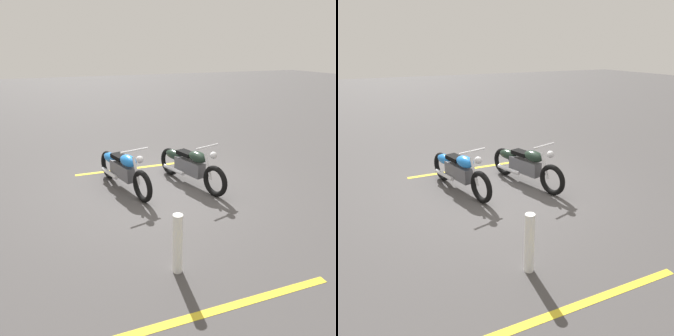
# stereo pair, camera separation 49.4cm
# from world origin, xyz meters

# --- Properties ---
(ground_plane) EXTENTS (60.00, 60.00, 0.00)m
(ground_plane) POSITION_xyz_m (0.00, 0.00, 0.00)
(ground_plane) COLOR #474444
(motorcycle_bright_foreground) EXTENTS (2.20, 0.78, 1.04)m
(motorcycle_bright_foreground) POSITION_xyz_m (-0.40, -0.75, 0.46)
(motorcycle_bright_foreground) COLOR black
(motorcycle_bright_foreground) RESTS_ON ground
(motorcycle_dark_foreground) EXTENTS (2.18, 0.82, 1.04)m
(motorcycle_dark_foreground) POSITION_xyz_m (-0.09, 0.71, 0.46)
(motorcycle_dark_foreground) COLOR black
(motorcycle_dark_foreground) RESTS_ON ground
(bollard_post) EXTENTS (0.14, 0.14, 0.89)m
(bollard_post) POSITION_xyz_m (2.73, -0.79, 0.45)
(bollard_post) COLOR white
(bollard_post) RESTS_ON ground
(parking_stripe_near) EXTENTS (0.21, 3.20, 0.01)m
(parking_stripe_near) POSITION_xyz_m (-1.54, -0.05, 0.00)
(parking_stripe_near) COLOR yellow
(parking_stripe_near) RESTS_ON ground
(parking_stripe_mid) EXTENTS (0.21, 3.20, 0.01)m
(parking_stripe_mid) POSITION_xyz_m (3.60, -0.61, 0.00)
(parking_stripe_mid) COLOR yellow
(parking_stripe_mid) RESTS_ON ground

